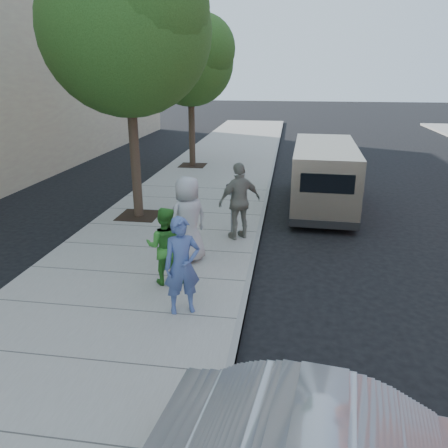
{
  "coord_description": "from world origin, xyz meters",
  "views": [
    {
      "loc": [
        2.17,
        -9.75,
        4.33
      ],
      "look_at": [
        0.8,
        -0.66,
        1.1
      ],
      "focal_mm": 35.0,
      "sensor_mm": 36.0,
      "label": 1
    }
  ],
  "objects_px": {
    "person_green_shirt": "(165,246)",
    "person_striped_polo": "(240,201)",
    "parking_meter": "(232,199)",
    "person_officer": "(182,266)",
    "person_gray_shirt": "(188,220)",
    "tree_far": "(191,57)",
    "van": "(323,175)",
    "tree_near": "(128,22)"
  },
  "relations": [
    {
      "from": "tree_far",
      "to": "van",
      "type": "xyz_separation_m",
      "value": [
        5.56,
        -5.41,
        -3.77
      ]
    },
    {
      "from": "person_striped_polo",
      "to": "person_officer",
      "type": "bearing_deg",
      "value": 46.52
    },
    {
      "from": "person_gray_shirt",
      "to": "person_striped_polo",
      "type": "distance_m",
      "value": 1.9
    },
    {
      "from": "parking_meter",
      "to": "person_officer",
      "type": "height_order",
      "value": "person_officer"
    },
    {
      "from": "person_officer",
      "to": "person_gray_shirt",
      "type": "height_order",
      "value": "person_gray_shirt"
    },
    {
      "from": "parking_meter",
      "to": "person_gray_shirt",
      "type": "height_order",
      "value": "person_gray_shirt"
    },
    {
      "from": "person_officer",
      "to": "person_green_shirt",
      "type": "height_order",
      "value": "person_officer"
    },
    {
      "from": "tree_far",
      "to": "person_striped_polo",
      "type": "height_order",
      "value": "tree_far"
    },
    {
      "from": "van",
      "to": "person_officer",
      "type": "bearing_deg",
      "value": -109.39
    },
    {
      "from": "tree_near",
      "to": "person_officer",
      "type": "bearing_deg",
      "value": -63.49
    },
    {
      "from": "tree_far",
      "to": "person_gray_shirt",
      "type": "relative_size",
      "value": 3.24
    },
    {
      "from": "van",
      "to": "person_green_shirt",
      "type": "bearing_deg",
      "value": -116.97
    },
    {
      "from": "person_green_shirt",
      "to": "person_striped_polo",
      "type": "bearing_deg",
      "value": -117.13
    },
    {
      "from": "tree_near",
      "to": "person_officer",
      "type": "distance_m",
      "value": 7.41
    },
    {
      "from": "tree_far",
      "to": "person_gray_shirt",
      "type": "bearing_deg",
      "value": -78.19
    },
    {
      "from": "person_green_shirt",
      "to": "person_striped_polo",
      "type": "height_order",
      "value": "person_striped_polo"
    },
    {
      "from": "parking_meter",
      "to": "person_striped_polo",
      "type": "xyz_separation_m",
      "value": [
        0.23,
        -0.21,
        0.0
      ]
    },
    {
      "from": "van",
      "to": "tree_far",
      "type": "bearing_deg",
      "value": 137.81
    },
    {
      "from": "tree_near",
      "to": "person_green_shirt",
      "type": "bearing_deg",
      "value": -64.41
    },
    {
      "from": "tree_near",
      "to": "person_officer",
      "type": "xyz_separation_m",
      "value": [
        2.63,
        -5.27,
        -4.49
      ]
    },
    {
      "from": "person_gray_shirt",
      "to": "person_striped_polo",
      "type": "relative_size",
      "value": 0.99
    },
    {
      "from": "tree_far",
      "to": "van",
      "type": "height_order",
      "value": "tree_far"
    },
    {
      "from": "tree_near",
      "to": "van",
      "type": "relative_size",
      "value": 1.31
    },
    {
      "from": "parking_meter",
      "to": "person_officer",
      "type": "xyz_separation_m",
      "value": [
        -0.35,
        -4.07,
        -0.1
      ]
    },
    {
      "from": "tree_near",
      "to": "van",
      "type": "height_order",
      "value": "tree_near"
    },
    {
      "from": "van",
      "to": "person_officer",
      "type": "distance_m",
      "value": 8.02
    },
    {
      "from": "tree_far",
      "to": "person_striped_polo",
      "type": "xyz_separation_m",
      "value": [
        3.21,
        -9.01,
        -3.73
      ]
    },
    {
      "from": "parking_meter",
      "to": "van",
      "type": "height_order",
      "value": "van"
    },
    {
      "from": "van",
      "to": "person_striped_polo",
      "type": "distance_m",
      "value": 4.3
    },
    {
      "from": "van",
      "to": "person_striped_polo",
      "type": "bearing_deg",
      "value": -121.08
    },
    {
      "from": "tree_near",
      "to": "person_green_shirt",
      "type": "xyz_separation_m",
      "value": [
        2.01,
        -4.2,
        -4.58
      ]
    },
    {
      "from": "person_green_shirt",
      "to": "person_striped_polo",
      "type": "xyz_separation_m",
      "value": [
        1.2,
        2.79,
        0.19
      ]
    },
    {
      "from": "parking_meter",
      "to": "person_gray_shirt",
      "type": "bearing_deg",
      "value": -95.98
    },
    {
      "from": "person_green_shirt",
      "to": "person_officer",
      "type": "bearing_deg",
      "value": 116.03
    },
    {
      "from": "parking_meter",
      "to": "person_green_shirt",
      "type": "distance_m",
      "value": 3.16
    },
    {
      "from": "parking_meter",
      "to": "person_green_shirt",
      "type": "bearing_deg",
      "value": -91.44
    },
    {
      "from": "person_striped_polo",
      "to": "tree_near",
      "type": "bearing_deg",
      "value": -58.64
    },
    {
      "from": "person_striped_polo",
      "to": "van",
      "type": "bearing_deg",
      "value": -158.05
    },
    {
      "from": "tree_near",
      "to": "parking_meter",
      "type": "bearing_deg",
      "value": -21.89
    },
    {
      "from": "person_green_shirt",
      "to": "person_striped_polo",
      "type": "distance_m",
      "value": 3.05
    },
    {
      "from": "tree_far",
      "to": "person_green_shirt",
      "type": "distance_m",
      "value": 12.6
    },
    {
      "from": "parking_meter",
      "to": "person_green_shirt",
      "type": "height_order",
      "value": "person_green_shirt"
    }
  ]
}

